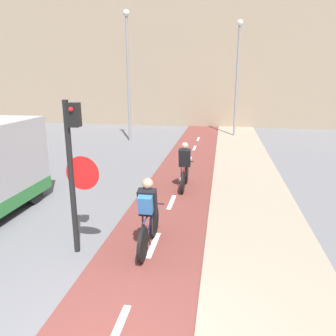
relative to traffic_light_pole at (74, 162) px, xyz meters
name	(u,v)px	position (x,y,z in m)	size (l,w,h in m)	color
building_row_background	(208,44)	(1.42, 20.66, 3.96)	(60.00, 5.20, 11.70)	gray
traffic_light_pole	(74,162)	(0.00, 0.00, 0.00)	(0.67, 0.25, 3.06)	black
street_lamp_far	(128,64)	(-2.34, 11.96, 2.26)	(0.36, 0.36, 6.80)	gray
street_lamp_sidewalk	(238,67)	(3.47, 14.44, 2.12)	(0.36, 0.36, 6.55)	gray
cyclist_near	(148,217)	(1.34, 0.33, -1.18)	(0.46, 1.76, 1.54)	black
cyclist_far	(185,168)	(1.63, 4.30, -1.23)	(0.46, 1.71, 1.51)	black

